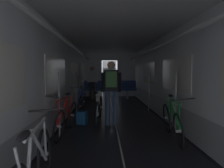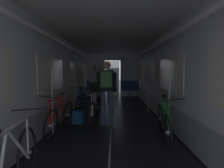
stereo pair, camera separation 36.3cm
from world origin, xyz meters
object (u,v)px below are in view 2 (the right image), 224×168
bicycle_red (60,117)px  bicycle_white_in_aisle (95,109)px  person_cyclist_aisle (107,87)px  bench_seat_far_right (130,88)px  bench_seat_far_left (95,88)px  bicycle_green (164,122)px  bicycle_silver (11,168)px  person_standing_near_bench (95,80)px  backpack_on_floor (78,117)px  bicycle_blue (81,102)px

bicycle_red → bicycle_white_in_aisle: bicycle_red is taller
person_cyclist_aisle → bicycle_red: bearing=-144.3°
bench_seat_far_right → person_cyclist_aisle: 5.23m
bench_seat_far_left → bicycle_green: (2.01, -6.24, -0.19)m
bench_seat_far_right → bicycle_silver: bench_seat_far_right is taller
bicycle_red → bench_seat_far_left: bearing=87.6°
bicycle_silver → bicycle_red: size_ratio=1.00×
bench_seat_far_right → person_standing_near_bench: bearing=-168.2°
bench_seat_far_left → bicycle_red: same height
person_standing_near_bench → backpack_on_floor: (0.00, -4.58, -0.81)m
bench_seat_far_right → bicycle_silver: size_ratio=0.58×
backpack_on_floor → bench_seat_far_right: bearing=70.1°
bench_seat_far_left → backpack_on_floor: (0.00, -4.95, -0.40)m
bicycle_red → backpack_on_floor: (0.25, 0.89, -0.21)m
person_cyclist_aisle → bench_seat_far_right: bearing=78.8°
person_standing_near_bench → bicycle_blue: bearing=-92.9°
person_standing_near_bench → bicycle_silver: bearing=-91.0°
bicycle_red → bench_seat_far_right: bearing=70.7°
person_standing_near_bench → bench_seat_far_right: bearing=11.8°
bench_seat_far_right → bicycle_blue: 4.10m
bench_seat_far_right → person_standing_near_bench: 1.88m
bicycle_red → backpack_on_floor: bicycle_red is taller
bench_seat_far_right → bicycle_green: bearing=-88.1°
person_cyclist_aisle → bicycle_white_in_aisle: size_ratio=1.00×
bicycle_blue → person_standing_near_bench: size_ratio=1.00×
bench_seat_far_left → person_cyclist_aisle: (0.79, -5.11, 0.45)m
bicycle_blue → bicycle_white_in_aisle: bicycle_blue is taller
bicycle_blue → bicycle_red: bearing=-92.1°
bicycle_blue → bench_seat_far_right: bearing=61.4°
bicycle_green → backpack_on_floor: size_ratio=4.98×
bicycle_blue → bicycle_red: (-0.08, -2.25, -0.00)m
bicycle_white_in_aisle → person_standing_near_bench: person_standing_near_bench is taller
bicycle_green → backpack_on_floor: bearing=147.3°
person_cyclist_aisle → backpack_on_floor: (-0.78, 0.15, -0.85)m
bicycle_blue → bicycle_white_in_aisle: size_ratio=1.00×
bench_seat_far_left → person_cyclist_aisle: 5.19m
person_standing_near_bench → backpack_on_floor: 4.65m
bicycle_green → person_standing_near_bench: size_ratio=1.00×
bicycle_silver → bicycle_red: bicycle_red is taller
person_cyclist_aisle → bicycle_white_in_aisle: 0.76m
bicycle_silver → person_standing_near_bench: 7.81m
bicycle_red → person_cyclist_aisle: size_ratio=1.01×
bicycle_red → person_standing_near_bench: (0.25, 5.47, 0.59)m
bicycle_blue → bicycle_silver: bearing=-89.6°
bicycle_red → person_standing_near_bench: person_standing_near_bench is taller
bicycle_silver → backpack_on_floor: size_ratio=4.97×
bench_seat_far_right → bicycle_white_in_aisle: (-1.35, -4.84, -0.18)m
bench_seat_far_right → backpack_on_floor: bench_seat_far_right is taller
bicycle_blue → bicycle_white_in_aisle: bearing=-63.9°
bench_seat_far_left → bicycle_blue: same height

